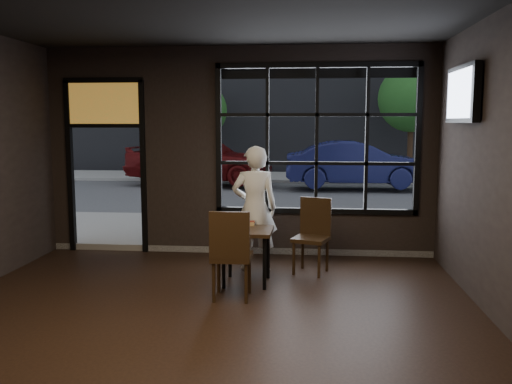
# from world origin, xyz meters

# --- Properties ---
(floor) EXTENTS (6.00, 7.00, 0.02)m
(floor) POSITION_xyz_m (0.00, 0.00, -0.01)
(floor) COLOR black
(floor) RESTS_ON ground
(window_frame) EXTENTS (3.06, 0.12, 2.28)m
(window_frame) POSITION_xyz_m (1.20, 3.50, 1.80)
(window_frame) COLOR black
(window_frame) RESTS_ON ground
(stained_transom) EXTENTS (1.20, 0.06, 0.70)m
(stained_transom) POSITION_xyz_m (-2.10, 3.50, 2.35)
(stained_transom) COLOR orange
(stained_transom) RESTS_ON ground
(street_asphalt) EXTENTS (60.00, 41.00, 0.04)m
(street_asphalt) POSITION_xyz_m (0.00, 24.00, -0.02)
(street_asphalt) COLOR #545456
(street_asphalt) RESTS_ON ground
(building_across) EXTENTS (28.00, 12.00, 15.00)m
(building_across) POSITION_xyz_m (0.00, 23.00, 7.50)
(building_across) COLOR #5B5956
(building_across) RESTS_ON ground
(cafe_table) EXTENTS (0.66, 0.66, 0.71)m
(cafe_table) POSITION_xyz_m (0.30, 1.94, 0.36)
(cafe_table) COLOR black
(cafe_table) RESTS_ON floor
(chair_near) EXTENTS (0.47, 0.47, 1.06)m
(chair_near) POSITION_xyz_m (0.20, 1.34, 0.53)
(chair_near) COLOR black
(chair_near) RESTS_ON floor
(chair_window) EXTENTS (0.56, 0.56, 1.02)m
(chair_window) POSITION_xyz_m (1.12, 2.49, 0.51)
(chair_window) COLOR black
(chair_window) RESTS_ON floor
(man) EXTENTS (0.69, 0.51, 1.74)m
(man) POSITION_xyz_m (0.34, 2.61, 0.87)
(man) COLOR silver
(man) RESTS_ON floor
(hotdog) EXTENTS (0.21, 0.12, 0.06)m
(hotdog) POSITION_xyz_m (0.29, 2.16, 0.74)
(hotdog) COLOR tan
(hotdog) RESTS_ON cafe_table
(cup) EXTENTS (0.15, 0.15, 0.10)m
(cup) POSITION_xyz_m (0.15, 1.85, 0.75)
(cup) COLOR silver
(cup) RESTS_ON cafe_table
(tv) EXTENTS (0.13, 1.18, 0.69)m
(tv) POSITION_xyz_m (2.93, 2.08, 2.39)
(tv) COLOR black
(tv) RESTS_ON wall_right
(navy_car) EXTENTS (4.28, 1.63, 1.39)m
(navy_car) POSITION_xyz_m (2.53, 11.74, 0.80)
(navy_car) COLOR #151844
(navy_car) RESTS_ON street_asphalt
(maroon_car) EXTENTS (4.95, 2.54, 1.61)m
(maroon_car) POSITION_xyz_m (-2.41, 12.44, 0.91)
(maroon_car) COLOR #5A0C0D
(maroon_car) RESTS_ON street_asphalt
(tree_left) EXTENTS (2.06, 2.06, 3.52)m
(tree_left) POSITION_xyz_m (-2.96, 15.26, 2.48)
(tree_left) COLOR #332114
(tree_left) RESTS_ON street_asphalt
(tree_right) EXTENTS (2.39, 2.39, 4.08)m
(tree_right) POSITION_xyz_m (4.73, 15.12, 2.87)
(tree_right) COLOR #332114
(tree_right) RESTS_ON street_asphalt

